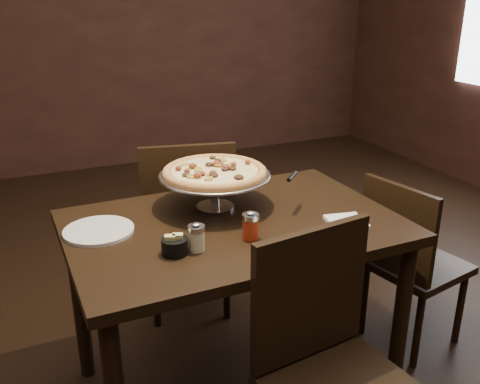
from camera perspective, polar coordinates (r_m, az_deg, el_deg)
name	(u,v)px	position (r m, az deg, el deg)	size (l,w,h in m)	color
room	(265,71)	(2.01, 2.63, 12.73)	(6.04, 7.04, 2.84)	black
dining_table	(234,246)	(2.18, -0.66, -5.78)	(1.31, 0.88, 0.81)	black
pizza_stand	(215,172)	(2.22, -2.73, 2.09)	(0.47, 0.47, 0.19)	#BBBCC3
parmesan_shaker	(196,237)	(1.90, -4.67, -4.83)	(0.06, 0.06, 0.11)	beige
pepper_flake_shaker	(251,226)	(1.98, 1.13, -3.60)	(0.06, 0.06, 0.11)	maroon
packet_caddy	(175,246)	(1.89, -7.00, -5.69)	(0.09, 0.09, 0.07)	black
napkin_stack	(346,222)	(2.16, 11.26, -3.14)	(0.14, 0.14, 0.02)	white
plate_left	(99,231)	(2.12, -14.84, -4.00)	(0.27, 0.27, 0.01)	silver
plate_near	(313,250)	(1.92, 7.83, -6.18)	(0.24, 0.24, 0.01)	silver
serving_spatula	(292,177)	(2.19, 5.58, 1.62)	(0.15, 0.15, 0.02)	#BBBCC3
chair_far	(187,221)	(2.82, -5.64, -3.13)	(0.55, 0.55, 0.99)	black
chair_near	(332,365)	(1.87, 9.75, -17.73)	(0.51, 0.51, 0.97)	black
chair_side	(409,258)	(2.70, 17.55, -6.77)	(0.48, 0.48, 0.87)	black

